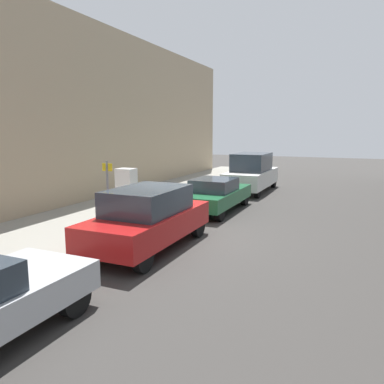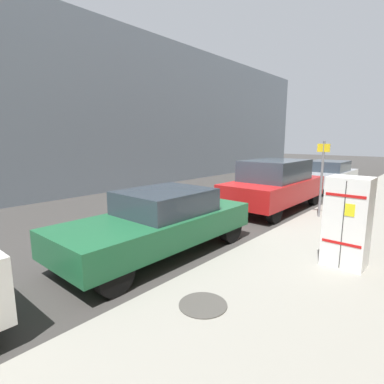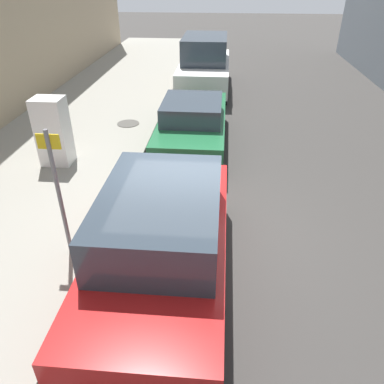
% 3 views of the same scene
% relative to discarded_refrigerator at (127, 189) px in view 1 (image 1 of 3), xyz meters
% --- Properties ---
extents(ground_plane, '(80.00, 80.00, 0.00)m').
position_rel_discarded_refrigerator_xyz_m(ground_plane, '(3.64, -2.67, -0.98)').
color(ground_plane, '#383533').
extents(sidewalk_slab, '(4.75, 44.00, 0.13)m').
position_rel_discarded_refrigerator_xyz_m(sidewalk_slab, '(-0.33, -2.67, -0.91)').
color(sidewalk_slab, gray).
rests_on(sidewalk_slab, ground).
extents(building_facade_near, '(1.69, 39.60, 8.36)m').
position_rel_discarded_refrigerator_xyz_m(building_facade_near, '(-3.55, -2.67, 3.20)').
color(building_facade_near, tan).
rests_on(building_facade_near, ground).
extents(discarded_refrigerator, '(0.73, 0.60, 1.68)m').
position_rel_discarded_refrigerator_xyz_m(discarded_refrigerator, '(0.00, 0.00, 0.00)').
color(discarded_refrigerator, white).
rests_on(discarded_refrigerator, sidewalk_slab).
extents(manhole_cover, '(0.70, 0.70, 0.02)m').
position_rel_discarded_refrigerator_xyz_m(manhole_cover, '(1.13, 2.85, -0.83)').
color(manhole_cover, '#47443F').
rests_on(manhole_cover, sidewalk_slab).
extents(street_sign_post, '(0.36, 0.07, 2.29)m').
position_rel_discarded_refrigerator_xyz_m(street_sign_post, '(1.57, -3.37, 0.45)').
color(street_sign_post, slate).
rests_on(street_sign_post, sidewalk_slab).
extents(parked_suv_red, '(1.92, 4.56, 1.76)m').
position_rel_discarded_refrigerator_xyz_m(parked_suv_red, '(3.32, -3.89, -0.07)').
color(parked_suv_red, red).
rests_on(parked_suv_red, ground).
extents(parked_sedan_green, '(1.79, 4.53, 1.39)m').
position_rel_discarded_refrigerator_xyz_m(parked_sedan_green, '(3.32, 1.65, -0.25)').
color(parked_sedan_green, '#1E6038').
rests_on(parked_sedan_green, ground).
extents(parked_van_white, '(1.95, 5.03, 2.12)m').
position_rel_discarded_refrigerator_xyz_m(parked_van_white, '(3.32, 7.38, 0.07)').
color(parked_van_white, silver).
rests_on(parked_van_white, ground).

